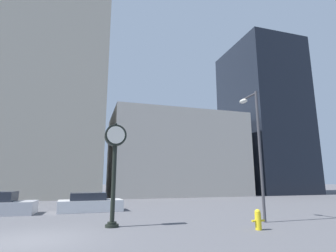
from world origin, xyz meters
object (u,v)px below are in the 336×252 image
(car_white, at_px, (90,203))
(fire_hydrant_near, at_px, (258,219))
(street_lamp_right, at_px, (255,134))
(street_clock, at_px, (115,153))

(car_white, height_order, fire_hydrant_near, car_white)
(street_lamp_right, bearing_deg, car_white, 140.17)
(fire_hydrant_near, relative_size, street_lamp_right, 0.12)
(street_clock, height_order, car_white, street_clock)
(street_lamp_right, bearing_deg, street_clock, 176.20)
(car_white, xyz_separation_m, fire_hydrant_near, (6.58, -8.70, -0.08))
(street_clock, distance_m, car_white, 6.90)
(street_clock, relative_size, car_white, 1.13)
(street_clock, distance_m, fire_hydrant_near, 6.83)
(fire_hydrant_near, bearing_deg, street_lamp_right, 52.40)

